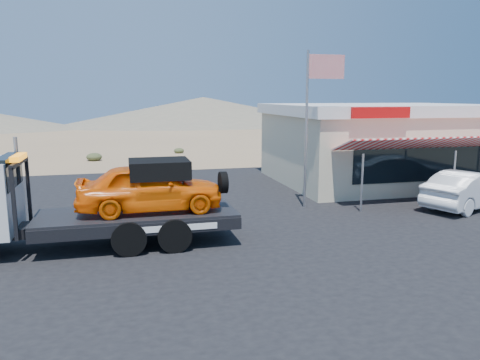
{
  "coord_description": "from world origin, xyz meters",
  "views": [
    {
      "loc": [
        -2.16,
        -12.25,
        4.32
      ],
      "look_at": [
        1.7,
        2.98,
        1.5
      ],
      "focal_mm": 35.0,
      "sensor_mm": 36.0,
      "label": 1
    }
  ],
  "objects_px": {
    "white_sedan": "(469,190)",
    "jerky_store": "(379,143)",
    "flagpole": "(312,111)",
    "tow_truck": "(82,198)"
  },
  "relations": [
    {
      "from": "white_sedan",
      "to": "jerky_store",
      "type": "bearing_deg",
      "value": -18.83
    },
    {
      "from": "tow_truck",
      "to": "white_sedan",
      "type": "height_order",
      "value": "tow_truck"
    },
    {
      "from": "tow_truck",
      "to": "jerky_store",
      "type": "bearing_deg",
      "value": 28.66
    },
    {
      "from": "flagpole",
      "to": "jerky_store",
      "type": "bearing_deg",
      "value": 38.79
    },
    {
      "from": "white_sedan",
      "to": "flagpole",
      "type": "height_order",
      "value": "flagpole"
    },
    {
      "from": "white_sedan",
      "to": "jerky_store",
      "type": "height_order",
      "value": "jerky_store"
    },
    {
      "from": "white_sedan",
      "to": "jerky_store",
      "type": "distance_m",
      "value": 6.32
    },
    {
      "from": "jerky_store",
      "to": "flagpole",
      "type": "relative_size",
      "value": 1.73
    },
    {
      "from": "white_sedan",
      "to": "jerky_store",
      "type": "relative_size",
      "value": 0.43
    },
    {
      "from": "jerky_store",
      "to": "white_sedan",
      "type": "bearing_deg",
      "value": -86.93
    }
  ]
}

